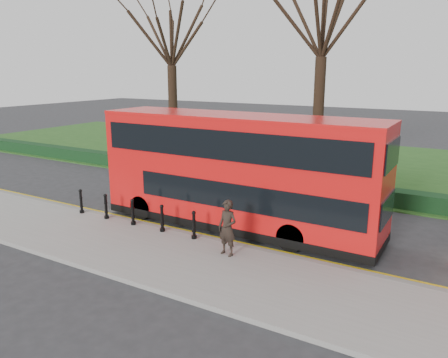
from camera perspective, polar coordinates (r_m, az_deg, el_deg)
The scene contains 12 objects.
ground at distance 17.83m, azimuth -5.08°, elevation -5.98°, with size 120.00×120.00×0.00m, color #28282B.
pavement at distance 15.64m, azimuth -11.53°, elevation -8.88°, with size 60.00×4.00×0.15m, color gray.
kerb at distance 17.06m, azimuth -7.04°, elevation -6.71°, with size 60.00×0.25×0.16m, color slate.
grass_verge at distance 30.83m, azimuth 11.28°, elevation 2.45°, with size 60.00×18.00×0.06m, color #204A18.
hedge at distance 23.33m, azimuth 4.61°, elevation -0.11°, with size 60.00×0.90×0.80m, color black.
yellow_line_outer at distance 17.30m, azimuth -6.43°, elevation -6.63°, with size 60.00×0.10×0.01m, color yellow.
yellow_line_inner at distance 17.45m, azimuth -6.03°, elevation -6.43°, with size 60.00×0.10×0.01m, color yellow.
tree_left at distance 29.65m, azimuth -6.95°, elevation 18.48°, with size 7.42×7.42×11.59m.
tree_mid at distance 25.01m, azimuth 12.85°, elevation 20.31°, with size 7.88×7.88×12.32m.
bollard_row at distance 17.56m, azimuth -11.82°, elevation -4.31°, with size 5.96×0.15×1.00m.
bus_lead at distance 16.85m, azimuth 1.74°, elevation 0.85°, with size 11.20×2.57×4.45m.
pedestrian at distance 14.32m, azimuth 0.45°, elevation -6.40°, with size 0.68×0.45×1.87m, color black.
Camera 1 is at (9.81, -13.59, 6.10)m, focal length 35.00 mm.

